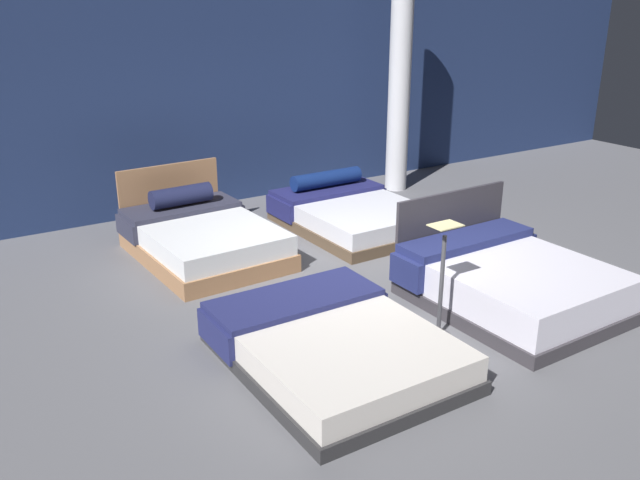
% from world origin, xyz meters
% --- Properties ---
extents(ground_plane, '(18.00, 18.00, 0.02)m').
position_xyz_m(ground_plane, '(0.00, 0.00, -0.01)').
color(ground_plane, '#5B5B60').
extents(showroom_back_wall, '(18.00, 0.06, 3.50)m').
position_xyz_m(showroom_back_wall, '(0.00, 3.66, 1.75)').
color(showroom_back_wall, navy).
rests_on(showroom_back_wall, ground_plane).
extents(bed_0, '(1.68, 2.12, 0.40)m').
position_xyz_m(bed_0, '(-1.12, -1.29, 0.18)').
color(bed_0, '#2A2A2B').
rests_on(bed_0, ground_plane).
extents(bed_1, '(1.77, 1.99, 1.01)m').
position_xyz_m(bed_1, '(1.07, -1.28, 0.26)').
color(bed_1, '#353237').
rests_on(bed_1, ground_plane).
extents(bed_2, '(1.57, 2.11, 0.97)m').
position_xyz_m(bed_2, '(-1.08, 1.69, 0.25)').
color(bed_2, '#986B47').
rests_on(bed_2, ground_plane).
extents(bed_3, '(1.64, 2.11, 0.67)m').
position_xyz_m(bed_3, '(1.08, 1.59, 0.21)').
color(bed_3, brown).
rests_on(bed_3, ground_plane).
extents(price_sign, '(0.28, 0.24, 1.12)m').
position_xyz_m(price_sign, '(0.00, -1.42, 0.44)').
color(price_sign, '#3F3F44').
rests_on(price_sign, ground_plane).
extents(support_pillar, '(0.35, 0.35, 3.50)m').
position_xyz_m(support_pillar, '(2.83, 2.83, 1.75)').
color(support_pillar, silver).
rests_on(support_pillar, ground_plane).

